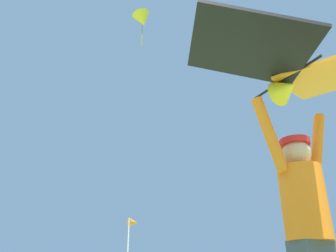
% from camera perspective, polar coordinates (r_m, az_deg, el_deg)
% --- Properties ---
extents(kite_flyer_person, '(0.81, 0.38, 1.92)m').
position_cam_1_polar(kite_flyer_person, '(2.87, 22.01, -14.76)').
color(kite_flyer_person, '#424751').
rests_on(kite_flyer_person, ground).
extents(held_stunt_kite, '(2.14, 1.25, 0.43)m').
position_cam_1_polar(held_stunt_kite, '(3.26, 19.70, 8.96)').
color(held_stunt_kite, black).
extents(distant_kite_yellow_far_center, '(1.80, 1.70, 2.81)m').
position_cam_1_polar(distant_kite_yellow_far_center, '(24.24, -4.22, 17.04)').
color(distant_kite_yellow_far_center, yellow).
extents(marker_flag, '(0.30, 0.24, 2.18)m').
position_cam_1_polar(marker_flag, '(10.37, -5.89, -16.45)').
color(marker_flag, silver).
rests_on(marker_flag, ground).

